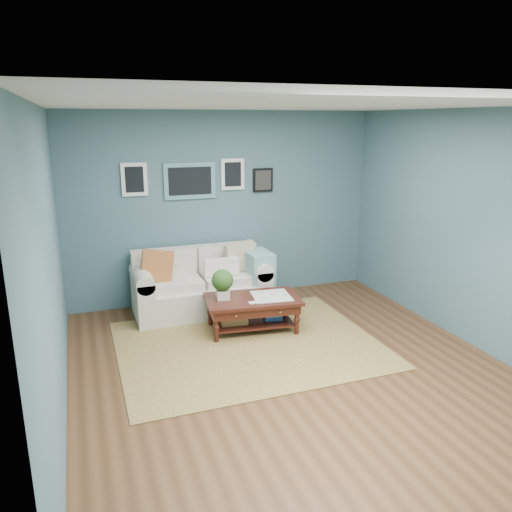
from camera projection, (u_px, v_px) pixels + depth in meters
name	position (u px, v px, depth m)	size (l,w,h in m)	color
room_shell	(293.00, 245.00, 4.96)	(5.00, 5.02, 2.70)	brown
area_rug	(248.00, 344.00, 5.89)	(2.98, 2.39, 0.01)	brown
loveseat	(206.00, 283.00, 6.87)	(1.86, 0.84, 0.96)	silver
coffee_table	(248.00, 304.00, 6.20)	(1.23, 0.81, 0.81)	black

